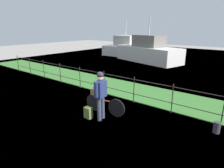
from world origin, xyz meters
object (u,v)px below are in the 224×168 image
(cyclist_person, at_px, (101,92))
(moored_boat_far, at_px, (125,49))
(wooden_crate, at_px, (96,92))
(backpack_on_paving, at_px, (88,113))
(bicycle_main, at_px, (104,104))
(moored_boat_mid, at_px, (148,52))
(terrier_dog, at_px, (97,87))
(mooring_bollard, at_px, (217,127))

(cyclist_person, height_order, moored_boat_far, moored_boat_far)
(wooden_crate, distance_m, backpack_on_paving, 0.85)
(bicycle_main, distance_m, backpack_on_paving, 0.69)
(cyclist_person, bearing_deg, moored_boat_mid, 110.64)
(moored_boat_far, bearing_deg, backpack_on_paving, -60.41)
(terrier_dog, bearing_deg, moored_boat_mid, 108.80)
(backpack_on_paving, bearing_deg, bicycle_main, -104.92)
(moored_boat_mid, xyz_separation_m, moored_boat_far, (-3.58, 1.55, -0.09))
(backpack_on_paving, xyz_separation_m, moored_boat_mid, (-3.88, 11.58, 0.70))
(wooden_crate, bearing_deg, cyclist_person, -34.35)
(mooring_bollard, bearing_deg, moored_boat_far, 134.34)
(terrier_dog, xyz_separation_m, moored_boat_far, (-7.32, 12.53, -0.17))
(backpack_on_paving, bearing_deg, wooden_crate, -72.91)
(backpack_on_paving, relative_size, mooring_bollard, 1.12)
(cyclist_person, xyz_separation_m, moored_boat_mid, (-4.28, 11.37, -0.10))
(moored_boat_far, bearing_deg, moored_boat_mid, -23.44)
(backpack_on_paving, distance_m, mooring_bollard, 4.09)
(bicycle_main, relative_size, moored_boat_far, 0.34)
(cyclist_person, xyz_separation_m, mooring_bollard, (3.31, 1.48, -0.82))
(wooden_crate, relative_size, moored_boat_far, 0.07)
(wooden_crate, distance_m, mooring_bollard, 4.08)
(moored_boat_mid, bearing_deg, mooring_bollard, -52.47)
(mooring_bollard, height_order, moored_boat_far, moored_boat_far)
(backpack_on_paving, distance_m, moored_boat_far, 15.12)
(bicycle_main, height_order, mooring_bollard, bicycle_main)
(cyclist_person, relative_size, moored_boat_far, 0.35)
(backpack_on_paving, height_order, mooring_bollard, backpack_on_paving)
(terrier_dog, relative_size, moored_boat_mid, 0.05)
(wooden_crate, distance_m, moored_boat_mid, 11.59)
(cyclist_person, bearing_deg, backpack_on_paving, -152.60)
(wooden_crate, relative_size, backpack_on_paving, 0.84)
(bicycle_main, height_order, terrier_dog, terrier_dog)
(backpack_on_paving, height_order, moored_boat_mid, moored_boat_mid)
(moored_boat_far, bearing_deg, cyclist_person, -58.67)
(moored_boat_far, bearing_deg, terrier_dog, -59.71)
(terrier_dog, height_order, mooring_bollard, terrier_dog)
(backpack_on_paving, bearing_deg, terrier_dog, -75.17)
(cyclist_person, height_order, mooring_bollard, cyclist_person)
(terrier_dog, bearing_deg, moored_boat_far, 120.29)
(mooring_bollard, height_order, moored_boat_mid, moored_boat_mid)
(cyclist_person, distance_m, mooring_bollard, 3.72)
(wooden_crate, xyz_separation_m, backpack_on_paving, (0.16, -0.60, -0.58))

